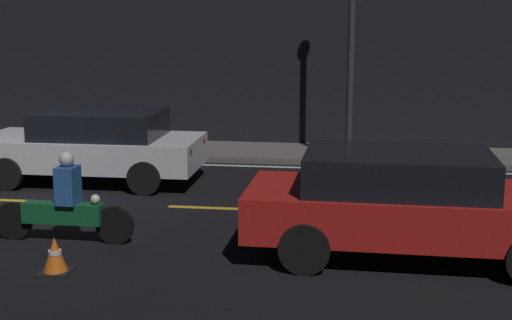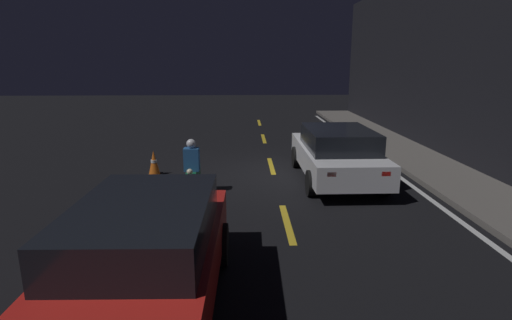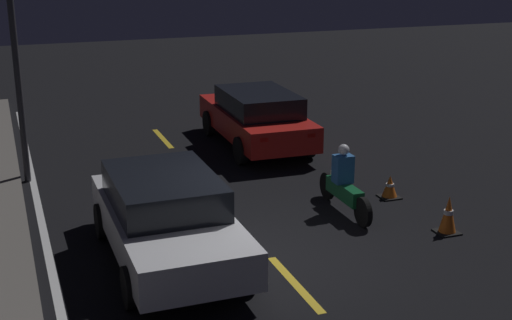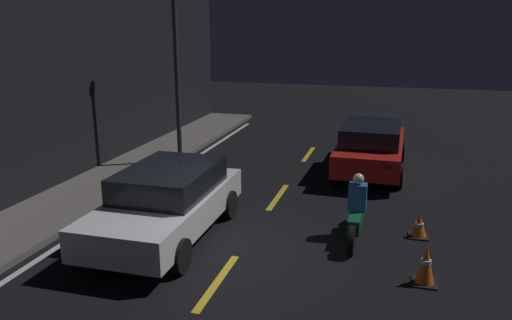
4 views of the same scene
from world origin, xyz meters
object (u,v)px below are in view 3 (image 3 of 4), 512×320
(sedan_white, at_px, (167,216))
(traffic_cone_near, at_px, (448,215))
(motorcycle, at_px, (344,185))
(traffic_cone_mid, at_px, (390,187))
(street_lamp, at_px, (13,34))
(taxi_red, at_px, (256,117))

(sedan_white, height_order, traffic_cone_near, sedan_white)
(sedan_white, distance_m, motorcycle, 3.85)
(traffic_cone_near, bearing_deg, sedan_white, 82.38)
(traffic_cone_mid, bearing_deg, street_lamp, 62.17)
(motorcycle, bearing_deg, traffic_cone_mid, -71.99)
(taxi_red, xyz_separation_m, street_lamp, (-0.88, 5.71, 2.45))
(taxi_red, distance_m, street_lamp, 6.27)
(taxi_red, relative_size, motorcycle, 2.15)
(traffic_cone_near, bearing_deg, motorcycle, 38.86)
(sedan_white, xyz_separation_m, taxi_red, (5.87, -3.74, 0.03))
(street_lamp, bearing_deg, traffic_cone_mid, -117.83)
(street_lamp, bearing_deg, motorcycle, -125.50)
(traffic_cone_near, relative_size, traffic_cone_mid, 1.47)
(traffic_cone_mid, bearing_deg, traffic_cone_near, -179.12)
(motorcycle, bearing_deg, sedan_white, 104.50)
(taxi_red, bearing_deg, motorcycle, -178.91)
(traffic_cone_near, relative_size, street_lamp, 0.12)
(taxi_red, bearing_deg, sedan_white, 148.69)
(street_lamp, bearing_deg, taxi_red, -81.24)
(motorcycle, bearing_deg, traffic_cone_near, -140.58)
(taxi_red, bearing_deg, street_lamp, 99.92)
(motorcycle, relative_size, street_lamp, 0.37)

